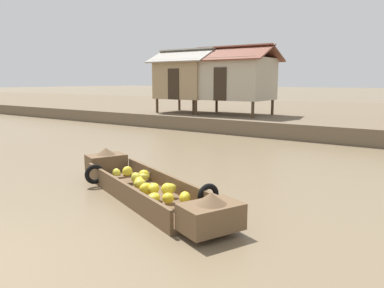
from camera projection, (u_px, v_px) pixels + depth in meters
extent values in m
plane|color=#726047|center=(226.00, 160.00, 13.15)|extent=(300.00, 300.00, 0.00)
cube|color=brown|center=(341.00, 116.00, 25.67)|extent=(160.00, 20.00, 0.76)
cube|color=brown|center=(146.00, 195.00, 8.95)|extent=(4.74, 2.95, 0.12)
cube|color=brown|center=(168.00, 182.00, 9.22)|extent=(4.28, 1.87, 0.36)
cube|color=brown|center=(122.00, 189.00, 8.60)|extent=(4.28, 1.87, 0.36)
cube|color=brown|center=(211.00, 217.00, 6.69)|extent=(1.06, 1.26, 0.47)
cone|color=brown|center=(211.00, 198.00, 6.63)|extent=(0.73, 0.73, 0.20)
cube|color=brown|center=(106.00, 163.00, 11.12)|extent=(1.06, 1.26, 0.47)
cone|color=brown|center=(106.00, 151.00, 11.06)|extent=(0.73, 0.73, 0.20)
cube|color=brown|center=(129.00, 176.00, 9.73)|extent=(0.63, 1.12, 0.05)
torus|color=black|center=(208.00, 196.00, 7.99)|extent=(0.31, 0.53, 0.52)
torus|color=black|center=(95.00, 174.00, 9.82)|extent=(0.31, 0.53, 0.52)
ellipsoid|color=yellow|center=(154.00, 198.00, 7.86)|extent=(0.32, 0.37, 0.20)
ellipsoid|color=gold|center=(144.00, 176.00, 9.46)|extent=(0.36, 0.38, 0.19)
ellipsoid|color=yellow|center=(185.00, 198.00, 7.77)|extent=(0.37, 0.40, 0.26)
ellipsoid|color=yellow|center=(154.00, 188.00, 8.29)|extent=(0.33, 0.38, 0.24)
ellipsoid|color=yellow|center=(136.00, 178.00, 8.96)|extent=(0.29, 0.22, 0.26)
ellipsoid|color=yellow|center=(168.00, 189.00, 8.17)|extent=(0.32, 0.28, 0.27)
ellipsoid|color=yellow|center=(144.00, 175.00, 9.51)|extent=(0.37, 0.36, 0.27)
ellipsoid|color=yellow|center=(170.00, 188.00, 8.52)|extent=(0.34, 0.35, 0.22)
ellipsoid|color=yellow|center=(117.00, 174.00, 9.74)|extent=(0.29, 0.25, 0.27)
ellipsoid|color=yellow|center=(146.00, 189.00, 8.32)|extent=(0.29, 0.36, 0.27)
ellipsoid|color=gold|center=(140.00, 184.00, 8.65)|extent=(0.34, 0.37, 0.22)
ellipsoid|color=yellow|center=(139.00, 180.00, 8.90)|extent=(0.36, 0.35, 0.19)
ellipsoid|color=yellow|center=(168.00, 198.00, 7.75)|extent=(0.35, 0.34, 0.22)
ellipsoid|color=yellow|center=(127.00, 172.00, 9.70)|extent=(0.27, 0.32, 0.28)
cylinder|color=#4C3826|center=(157.00, 106.00, 23.67)|extent=(0.16, 0.16, 0.86)
cylinder|color=#4C3826|center=(196.00, 108.00, 22.02)|extent=(0.16, 0.16, 0.86)
cylinder|color=#4C3826|center=(179.00, 104.00, 25.54)|extent=(0.16, 0.16, 0.86)
cylinder|color=#4C3826|center=(217.00, 105.00, 23.89)|extent=(0.16, 0.16, 0.86)
cube|color=#9E8460|center=(187.00, 80.00, 23.52)|extent=(3.32, 2.71, 2.34)
cube|color=#2D2319|center=(173.00, 84.00, 22.45)|extent=(0.80, 0.04, 1.80)
cube|color=gray|center=(180.00, 55.00, 22.73)|extent=(4.02, 1.85, 0.87)
cube|color=gray|center=(193.00, 57.00, 23.83)|extent=(4.02, 1.85, 0.87)
cylinder|color=#4C3826|center=(194.00, 107.00, 22.29)|extent=(0.16, 0.16, 0.87)
cylinder|color=#4C3826|center=(253.00, 110.00, 20.14)|extent=(0.16, 0.16, 0.87)
cylinder|color=#4C3826|center=(217.00, 105.00, 24.39)|extent=(0.16, 0.16, 0.87)
cylinder|color=#4C3826|center=(272.00, 107.00, 22.25)|extent=(0.16, 0.16, 0.87)
cube|color=#B2A893|center=(233.00, 79.00, 22.00)|extent=(4.21, 3.00, 2.34)
cube|color=#2D2319|center=(220.00, 84.00, 20.82)|extent=(0.80, 0.04, 1.80)
cube|color=brown|center=(227.00, 53.00, 21.16)|extent=(4.91, 1.99, 0.92)
cube|color=brown|center=(240.00, 55.00, 22.38)|extent=(4.91, 1.99, 0.92)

